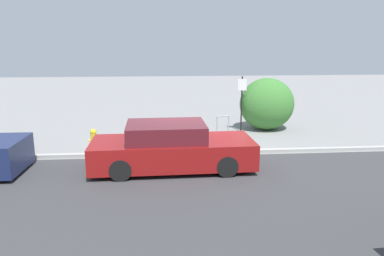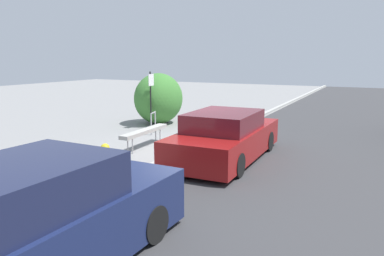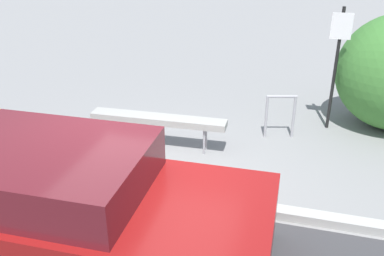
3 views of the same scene
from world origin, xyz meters
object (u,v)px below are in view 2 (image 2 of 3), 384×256
object	(u,v)px
parked_car_near	(225,137)
bike_rack	(153,121)
sign_post	(151,95)
bench	(145,131)
parked_car_far	(39,224)
fire_hydrant	(106,158)

from	to	relation	value
parked_car_near	bike_rack	bearing A→B (deg)	59.09
bike_rack	parked_car_near	bearing A→B (deg)	-119.69
bike_rack	sign_post	world-z (taller)	sign_post
bench	bike_rack	distance (m)	2.23
sign_post	parked_car_far	bearing A→B (deg)	-155.01
sign_post	parked_car_far	xyz separation A→B (m)	(-9.47, -4.42, -0.69)
fire_hydrant	parked_car_far	world-z (taller)	parked_car_far
bench	parked_car_near	world-z (taller)	parked_car_near
bike_rack	fire_hydrant	xyz separation A→B (m)	(-4.76, -1.66, -0.09)
bench	bike_rack	bearing A→B (deg)	23.54
fire_hydrant	parked_car_far	size ratio (longest dim) A/B	0.17
parked_car_far	sign_post	bearing A→B (deg)	26.33
parked_car_far	bench	bearing A→B (deg)	24.30
bench	parked_car_far	xyz separation A→B (m)	(-6.59, -2.79, 0.17)
bench	fire_hydrant	size ratio (longest dim) A/B	3.13
fire_hydrant	parked_car_near	world-z (taller)	parked_car_near
parked_car_near	parked_car_far	distance (m)	6.44
bench	bike_rack	xyz separation A→B (m)	(2.01, 0.97, -0.02)
parked_car_far	bike_rack	bearing A→B (deg)	24.96
bike_rack	fire_hydrant	world-z (taller)	bike_rack
bench	parked_car_near	distance (m)	2.83
bike_rack	sign_post	bearing A→B (deg)	36.84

